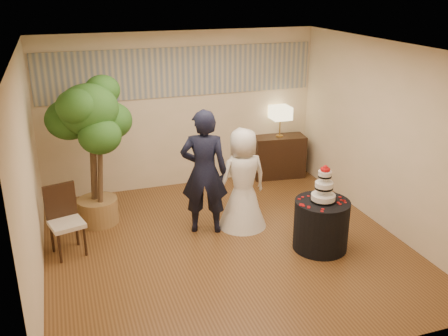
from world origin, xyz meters
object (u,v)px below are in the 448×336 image
object	(u,v)px
wedding_cake	(324,184)
side_chair	(66,222)
console	(279,156)
ficus_tree	(93,153)
groom	(204,172)
cake_table	(321,225)
bride	(243,179)
table_lamp	(280,122)

from	to	relation	value
wedding_cake	side_chair	xyz separation A→B (m)	(-3.40, 0.97, -0.50)
console	ficus_tree	bearing A→B (deg)	-158.67
groom	cake_table	size ratio (longest dim) A/B	2.47
cake_table	ficus_tree	distance (m)	3.54
bride	table_lamp	size ratio (longest dim) A/B	2.71
cake_table	table_lamp	xyz separation A→B (m)	(0.59, 2.74, 0.74)
groom	side_chair	size ratio (longest dim) A/B	1.92
console	table_lamp	distance (m)	0.70
cake_table	bride	bearing A→B (deg)	128.47
bride	table_lamp	xyz separation A→B (m)	(1.40, 1.72, 0.32)
table_lamp	groom	bearing A→B (deg)	-139.64
groom	console	bearing A→B (deg)	-120.73
cake_table	console	xyz separation A→B (m)	(0.59, 2.74, 0.04)
side_chair	console	bearing A→B (deg)	8.87
bride	cake_table	distance (m)	1.36
cake_table	console	distance (m)	2.80
groom	wedding_cake	world-z (taller)	groom
table_lamp	side_chair	xyz separation A→B (m)	(-3.99, -1.76, -0.61)
bride	side_chair	xyz separation A→B (m)	(-2.60, -0.04, -0.29)
groom	console	xyz separation A→B (m)	(1.99, 1.69, -0.54)
ficus_tree	wedding_cake	bearing A→B (deg)	-32.08
cake_table	ficus_tree	world-z (taller)	ficus_tree
groom	table_lamp	bearing A→B (deg)	-120.73
bride	table_lamp	distance (m)	2.24
cake_table	table_lamp	world-z (taller)	table_lamp
bride	side_chair	distance (m)	2.61
ficus_tree	side_chair	bearing A→B (deg)	-119.42
groom	table_lamp	xyz separation A→B (m)	(1.99, 1.69, 0.15)
cake_table	side_chair	bearing A→B (deg)	164.03
ficus_tree	side_chair	distance (m)	1.19
groom	bride	size ratio (longest dim) A/B	1.21
groom	ficus_tree	bearing A→B (deg)	-8.52
wedding_cake	side_chair	size ratio (longest dim) A/B	0.54
wedding_cake	table_lamp	xyz separation A→B (m)	(0.59, 2.74, 0.11)
groom	cake_table	distance (m)	1.84
wedding_cake	side_chair	bearing A→B (deg)	164.03
bride	ficus_tree	world-z (taller)	ficus_tree
console	table_lamp	xyz separation A→B (m)	(0.00, 0.00, 0.70)
table_lamp	side_chair	size ratio (longest dim) A/B	0.59
ficus_tree	side_chair	world-z (taller)	ficus_tree
table_lamp	wedding_cake	bearing A→B (deg)	-102.20
groom	cake_table	world-z (taller)	groom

